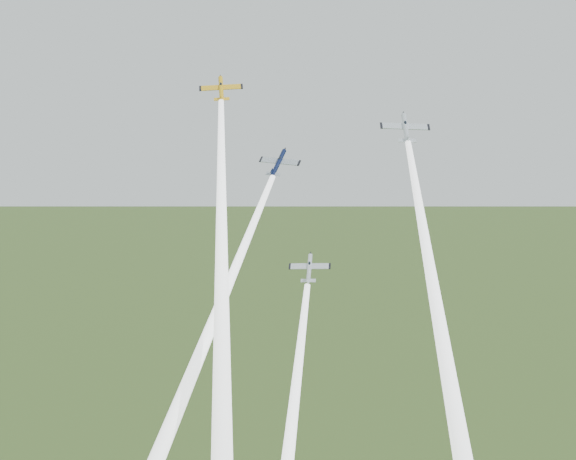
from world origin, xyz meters
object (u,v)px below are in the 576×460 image
(plane_yellow, at_px, (221,89))
(plane_navy, at_px, (278,163))
(plane_silver_low, at_px, (309,268))
(plane_silver_right, at_px, (406,128))

(plane_yellow, height_order, plane_navy, plane_yellow)
(plane_navy, bearing_deg, plane_silver_low, -42.93)
(plane_yellow, height_order, plane_silver_low, plane_yellow)
(plane_navy, height_order, plane_silver_low, plane_navy)
(plane_silver_right, bearing_deg, plane_yellow, 156.89)
(plane_silver_low, bearing_deg, plane_navy, 122.23)
(plane_silver_right, bearing_deg, plane_silver_low, -162.87)
(plane_silver_right, relative_size, plane_silver_low, 1.21)
(plane_silver_right, height_order, plane_silver_low, plane_silver_right)
(plane_yellow, xyz_separation_m, plane_silver_low, (19.69, -11.51, -28.46))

